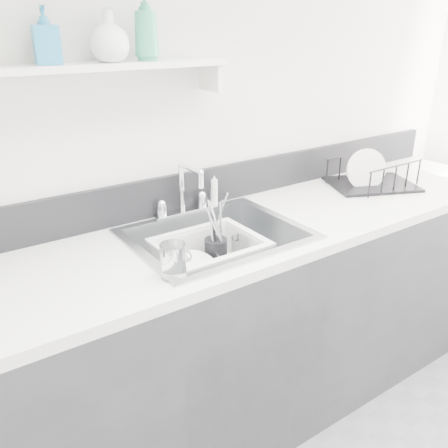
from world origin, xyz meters
TOP-DOWN VIEW (x-y plane):
  - counter_run at (0.00, 1.19)m, footprint 3.20×0.62m
  - backsplash at (0.00, 1.49)m, footprint 3.20×0.02m
  - sink at (0.00, 1.19)m, footprint 0.64×0.52m
  - faucet at (0.00, 1.44)m, footprint 0.26×0.18m
  - side_sprayer at (0.16, 1.44)m, footprint 0.03×0.03m
  - wall_shelf at (-0.35, 1.42)m, footprint 1.00×0.16m
  - wash_tub at (-0.03, 1.19)m, footprint 0.42×0.36m
  - plate_stack at (-0.11, 1.17)m, footprint 0.23×0.22m
  - utensil_cup at (0.02, 1.23)m, footprint 0.09×0.09m
  - ladle at (-0.05, 1.21)m, footprint 0.32×0.22m
  - tumbler_in_tub at (0.12, 1.19)m, footprint 0.10×0.10m
  - tumbler_counter at (-0.29, 1.00)m, footprint 0.09×0.09m
  - dish_rack at (0.95, 1.25)m, footprint 0.48×0.43m
  - bowl_small at (0.07, 1.13)m, footprint 0.13×0.13m
  - soap_bottle_b at (-0.46, 1.42)m, footprint 0.09×0.09m
  - soap_bottle_c at (-0.27, 1.40)m, footprint 0.14×0.14m
  - soap_bottle_d at (-0.14, 1.40)m, footprint 0.09×0.09m

SIDE VIEW (x-z plane):
  - counter_run at x=0.00m, z-range 0.00..0.92m
  - bowl_small at x=0.07m, z-range 0.77..0.80m
  - plate_stack at x=-0.11m, z-range 0.75..0.84m
  - ladle at x=-0.05m, z-range 0.77..0.85m
  - tumbler_in_tub at x=0.12m, z-range 0.77..0.88m
  - wash_tub at x=-0.03m, z-range 0.75..0.90m
  - sink at x=0.00m, z-range 0.73..0.93m
  - utensil_cup at x=0.02m, z-range 0.68..0.98m
  - tumbler_counter at x=-0.29m, z-range 0.92..1.03m
  - faucet at x=0.00m, z-range 0.87..1.09m
  - dish_rack at x=0.95m, z-range 0.92..1.06m
  - side_sprayer at x=0.16m, z-range 0.92..1.06m
  - backsplash at x=0.00m, z-range 0.92..1.08m
  - wall_shelf at x=-0.35m, z-range 1.45..1.57m
  - soap_bottle_c at x=-0.27m, z-range 1.53..1.70m
  - soap_bottle_b at x=-0.46m, z-range 1.53..1.70m
  - soap_bottle_d at x=-0.14m, z-range 1.53..1.75m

